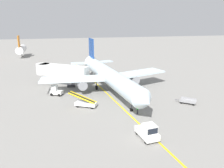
{
  "coord_description": "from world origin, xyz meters",
  "views": [
    {
      "loc": [
        -10.46,
        -33.03,
        15.09
      ],
      "look_at": [
        -1.07,
        8.82,
        2.5
      ],
      "focal_mm": 35.93,
      "sensor_mm": 36.0,
      "label": 1
    }
  ],
  "objects_px": {
    "ground_crew_marshaller": "(138,109)",
    "jet_bridge": "(59,70)",
    "airliner": "(108,75)",
    "baggage_tug_near_wing": "(56,91)",
    "safety_cone_nose_left": "(131,90)",
    "safety_cone_nose_right": "(74,92)",
    "pushback_tug": "(148,132)",
    "belt_loader_forward_hold": "(85,103)",
    "baggage_cart_loaded": "(188,101)"
  },
  "relations": [
    {
      "from": "pushback_tug",
      "to": "safety_cone_nose_right",
      "type": "bearing_deg",
      "value": 111.94
    },
    {
      "from": "belt_loader_forward_hold",
      "to": "baggage_tug_near_wing",
      "type": "bearing_deg",
      "value": 124.53
    },
    {
      "from": "safety_cone_nose_right",
      "to": "belt_loader_forward_hold",
      "type": "bearing_deg",
      "value": -78.71
    },
    {
      "from": "airliner",
      "to": "pushback_tug",
      "type": "bearing_deg",
      "value": -87.52
    },
    {
      "from": "baggage_cart_loaded",
      "to": "belt_loader_forward_hold",
      "type": "bearing_deg",
      "value": 171.98
    },
    {
      "from": "pushback_tug",
      "to": "safety_cone_nose_left",
      "type": "height_order",
      "value": "pushback_tug"
    },
    {
      "from": "pushback_tug",
      "to": "baggage_tug_near_wing",
      "type": "relative_size",
      "value": 1.4
    },
    {
      "from": "airliner",
      "to": "baggage_cart_loaded",
      "type": "xyz_separation_m",
      "value": [
        12.74,
        -10.82,
        -2.95
      ]
    },
    {
      "from": "baggage_cart_loaded",
      "to": "safety_cone_nose_right",
      "type": "distance_m",
      "value": 22.72
    },
    {
      "from": "airliner",
      "to": "pushback_tug",
      "type": "height_order",
      "value": "airliner"
    },
    {
      "from": "airliner",
      "to": "pushback_tug",
      "type": "xyz_separation_m",
      "value": [
        0.91,
        -20.98,
        -2.42
      ]
    },
    {
      "from": "airliner",
      "to": "safety_cone_nose_right",
      "type": "bearing_deg",
      "value": -177.46
    },
    {
      "from": "pushback_tug",
      "to": "belt_loader_forward_hold",
      "type": "relative_size",
      "value": 0.76
    },
    {
      "from": "pushback_tug",
      "to": "baggage_cart_loaded",
      "type": "xyz_separation_m",
      "value": [
        11.84,
        10.16,
        -0.53
      ]
    },
    {
      "from": "jet_bridge",
      "to": "pushback_tug",
      "type": "xyz_separation_m",
      "value": [
        11.24,
        -27.52,
        -2.55
      ]
    },
    {
      "from": "ground_crew_marshaller",
      "to": "safety_cone_nose_left",
      "type": "xyz_separation_m",
      "value": [
        2.59,
        11.68,
        -0.69
      ]
    },
    {
      "from": "airliner",
      "to": "safety_cone_nose_right",
      "type": "height_order",
      "value": "airliner"
    },
    {
      "from": "jet_bridge",
      "to": "safety_cone_nose_right",
      "type": "relative_size",
      "value": 27.28
    },
    {
      "from": "airliner",
      "to": "jet_bridge",
      "type": "distance_m",
      "value": 12.22
    },
    {
      "from": "airliner",
      "to": "jet_bridge",
      "type": "relative_size",
      "value": 2.94
    },
    {
      "from": "belt_loader_forward_hold",
      "to": "safety_cone_nose_left",
      "type": "xyz_separation_m",
      "value": [
        10.6,
        6.66,
        -0.56
      ]
    },
    {
      "from": "jet_bridge",
      "to": "safety_cone_nose_right",
      "type": "xyz_separation_m",
      "value": [
        2.92,
        -6.86,
        -3.32
      ]
    },
    {
      "from": "pushback_tug",
      "to": "safety_cone_nose_right",
      "type": "height_order",
      "value": "pushback_tug"
    },
    {
      "from": "belt_loader_forward_hold",
      "to": "safety_cone_nose_right",
      "type": "xyz_separation_m",
      "value": [
        -1.57,
        7.87,
        -0.56
      ]
    },
    {
      "from": "pushback_tug",
      "to": "safety_cone_nose_left",
      "type": "bearing_deg",
      "value": 78.8
    },
    {
      "from": "airliner",
      "to": "baggage_cart_loaded",
      "type": "relative_size",
      "value": 10.37
    },
    {
      "from": "safety_cone_nose_left",
      "to": "ground_crew_marshaller",
      "type": "bearing_deg",
      "value": -102.49
    },
    {
      "from": "airliner",
      "to": "baggage_tug_near_wing",
      "type": "relative_size",
      "value": 12.95
    },
    {
      "from": "belt_loader_forward_hold",
      "to": "baggage_cart_loaded",
      "type": "relative_size",
      "value": 1.47
    },
    {
      "from": "airliner",
      "to": "safety_cone_nose_left",
      "type": "bearing_deg",
      "value": -17.87
    },
    {
      "from": "baggage_cart_loaded",
      "to": "safety_cone_nose_right",
      "type": "height_order",
      "value": "baggage_cart_loaded"
    },
    {
      "from": "airliner",
      "to": "safety_cone_nose_left",
      "type": "relative_size",
      "value": 80.27
    },
    {
      "from": "jet_bridge",
      "to": "airliner",
      "type": "bearing_deg",
      "value": -32.32
    },
    {
      "from": "baggage_tug_near_wing",
      "to": "belt_loader_forward_hold",
      "type": "relative_size",
      "value": 0.54
    },
    {
      "from": "baggage_cart_loaded",
      "to": "jet_bridge",
      "type": "bearing_deg",
      "value": 143.06
    },
    {
      "from": "airliner",
      "to": "ground_crew_marshaller",
      "type": "relative_size",
      "value": 20.78
    },
    {
      "from": "jet_bridge",
      "to": "belt_loader_forward_hold",
      "type": "bearing_deg",
      "value": -73.05
    },
    {
      "from": "ground_crew_marshaller",
      "to": "safety_cone_nose_right",
      "type": "bearing_deg",
      "value": 126.64
    },
    {
      "from": "safety_cone_nose_left",
      "to": "jet_bridge",
      "type": "bearing_deg",
      "value": 151.86
    },
    {
      "from": "jet_bridge",
      "to": "ground_crew_marshaller",
      "type": "xyz_separation_m",
      "value": [
        12.5,
        -19.75,
        -2.63
      ]
    },
    {
      "from": "belt_loader_forward_hold",
      "to": "baggage_cart_loaded",
      "type": "height_order",
      "value": "belt_loader_forward_hold"
    },
    {
      "from": "pushback_tug",
      "to": "safety_cone_nose_left",
      "type": "distance_m",
      "value": 19.84
    },
    {
      "from": "pushback_tug",
      "to": "baggage_cart_loaded",
      "type": "height_order",
      "value": "pushback_tug"
    },
    {
      "from": "ground_crew_marshaller",
      "to": "jet_bridge",
      "type": "bearing_deg",
      "value": 122.34
    },
    {
      "from": "baggage_tug_near_wing",
      "to": "safety_cone_nose_right",
      "type": "xyz_separation_m",
      "value": [
        3.6,
        0.35,
        -0.71
      ]
    },
    {
      "from": "safety_cone_nose_left",
      "to": "safety_cone_nose_right",
      "type": "xyz_separation_m",
      "value": [
        -12.17,
        1.2,
        0.0
      ]
    },
    {
      "from": "baggage_cart_loaded",
      "to": "safety_cone_nose_left",
      "type": "height_order",
      "value": "baggage_cart_loaded"
    },
    {
      "from": "pushback_tug",
      "to": "ground_crew_marshaller",
      "type": "relative_size",
      "value": 2.24
    },
    {
      "from": "baggage_tug_near_wing",
      "to": "safety_cone_nose_right",
      "type": "height_order",
      "value": "baggage_tug_near_wing"
    },
    {
      "from": "belt_loader_forward_hold",
      "to": "pushback_tug",
      "type": "bearing_deg",
      "value": -62.18
    }
  ]
}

